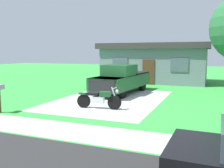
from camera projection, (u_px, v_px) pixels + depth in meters
ground_plane at (111, 99)px, 14.56m from camera, size 80.00×80.00×0.00m
driveway_pad at (111, 99)px, 14.56m from camera, size 5.66×8.61×0.01m
sidewalk_strip at (49, 128)px, 9.03m from camera, size 36.00×1.80×0.01m
motorcycle at (99, 99)px, 12.10m from camera, size 2.21×0.70×1.09m
pickup_truck at (122, 79)px, 16.79m from camera, size 2.47×5.77×1.90m
neighbor_house at (155, 62)px, 23.44m from camera, size 9.60×5.60×3.50m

